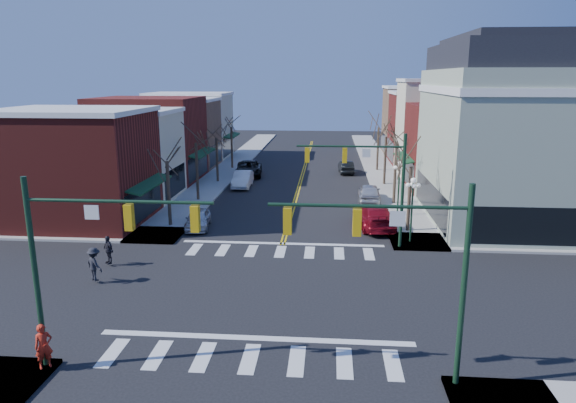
% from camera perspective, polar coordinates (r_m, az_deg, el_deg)
% --- Properties ---
extents(ground, '(160.00, 160.00, 0.00)m').
position_cam_1_polar(ground, '(25.99, -2.16, -10.09)').
color(ground, black).
rests_on(ground, ground).
extents(sidewalk_left, '(3.50, 70.00, 0.15)m').
position_cam_1_polar(sidewalk_left, '(46.32, -10.05, 0.47)').
color(sidewalk_left, '#9E9B93').
rests_on(sidewalk_left, ground).
extents(sidewalk_right, '(3.50, 70.00, 0.15)m').
position_cam_1_polar(sidewalk_right, '(45.22, 11.94, 0.07)').
color(sidewalk_right, '#9E9B93').
rests_on(sidewalk_right, ground).
extents(bldg_left_brick_a, '(10.00, 8.50, 8.00)m').
position_cam_1_polar(bldg_left_brick_a, '(40.37, -22.58, 3.39)').
color(bldg_left_brick_a, maroon).
rests_on(bldg_left_brick_a, ground).
extents(bldg_left_stucco_a, '(10.00, 7.00, 7.50)m').
position_cam_1_polar(bldg_left_stucco_a, '(47.35, -18.35, 4.80)').
color(bldg_left_stucco_a, beige).
rests_on(bldg_left_stucco_a, ground).
extents(bldg_left_brick_b, '(10.00, 9.00, 8.50)m').
position_cam_1_polar(bldg_left_brick_b, '(54.67, -15.17, 6.65)').
color(bldg_left_brick_b, maroon).
rests_on(bldg_left_brick_b, ground).
extents(bldg_left_tan, '(10.00, 7.50, 7.80)m').
position_cam_1_polar(bldg_left_tan, '(62.49, -12.63, 7.29)').
color(bldg_left_tan, '#8B684D').
rests_on(bldg_left_tan, ground).
extents(bldg_left_stucco_b, '(10.00, 8.00, 8.20)m').
position_cam_1_polar(bldg_left_stucco_b, '(69.88, -10.78, 8.18)').
color(bldg_left_stucco_b, beige).
rests_on(bldg_left_stucco_b, ground).
extents(bldg_right_brick_a, '(10.00, 8.50, 8.00)m').
position_cam_1_polar(bldg_right_brick_a, '(51.37, 18.89, 5.69)').
color(bldg_right_brick_a, maroon).
rests_on(bldg_right_brick_a, ground).
extents(bldg_right_stucco, '(10.00, 7.00, 10.00)m').
position_cam_1_polar(bldg_right_stucco, '(58.75, 17.15, 7.71)').
color(bldg_right_stucco, beige).
rests_on(bldg_right_stucco, ground).
extents(bldg_right_brick_b, '(10.00, 8.00, 8.50)m').
position_cam_1_polar(bldg_right_brick_b, '(66.14, 15.73, 7.75)').
color(bldg_right_brick_b, maroon).
rests_on(bldg_right_brick_b, ground).
extents(bldg_right_tan, '(10.00, 8.00, 9.00)m').
position_cam_1_polar(bldg_right_tan, '(73.95, 14.58, 8.59)').
color(bldg_right_tan, '#8B684D').
rests_on(bldg_right_tan, ground).
extents(victorian_corner, '(12.25, 14.25, 13.30)m').
position_cam_1_polar(victorian_corner, '(40.66, 24.36, 7.08)').
color(victorian_corner, '#93A18B').
rests_on(victorian_corner, ground).
extents(traffic_mast_near_left, '(6.60, 0.28, 7.20)m').
position_cam_1_polar(traffic_mast_near_left, '(19.15, -21.80, -4.83)').
color(traffic_mast_near_left, '#14331E').
rests_on(traffic_mast_near_left, ground).
extents(traffic_mast_near_right, '(6.60, 0.28, 7.20)m').
position_cam_1_polar(traffic_mast_near_right, '(17.42, 13.25, -6.01)').
color(traffic_mast_near_right, '#14331E').
rests_on(traffic_mast_near_right, ground).
extents(traffic_mast_far_right, '(6.60, 0.28, 7.20)m').
position_cam_1_polar(traffic_mast_far_right, '(31.66, 9.38, 3.00)').
color(traffic_mast_far_right, '#14331E').
rests_on(traffic_mast_far_right, ground).
extents(lamppost_corner, '(0.36, 0.36, 4.33)m').
position_cam_1_polar(lamppost_corner, '(33.41, 13.66, 0.29)').
color(lamppost_corner, '#14331E').
rests_on(lamppost_corner, ground).
extents(lamppost_midblock, '(0.36, 0.36, 4.33)m').
position_cam_1_polar(lamppost_midblock, '(39.70, 12.24, 2.45)').
color(lamppost_midblock, '#14331E').
rests_on(lamppost_midblock, ground).
extents(tree_left_a, '(0.24, 0.24, 4.76)m').
position_cam_1_polar(tree_left_a, '(37.29, -13.11, 0.77)').
color(tree_left_a, '#382B21').
rests_on(tree_left_a, ground).
extents(tree_left_b, '(0.24, 0.24, 5.04)m').
position_cam_1_polar(tree_left_b, '(44.79, -10.07, 3.22)').
color(tree_left_b, '#382B21').
rests_on(tree_left_b, ground).
extents(tree_left_c, '(0.24, 0.24, 4.55)m').
position_cam_1_polar(tree_left_c, '(52.50, -7.88, 4.54)').
color(tree_left_c, '#382B21').
rests_on(tree_left_c, ground).
extents(tree_left_d, '(0.24, 0.24, 4.90)m').
position_cam_1_polar(tree_left_d, '(60.23, -6.26, 5.92)').
color(tree_left_d, '#382B21').
rests_on(tree_left_d, ground).
extents(tree_right_a, '(0.24, 0.24, 4.62)m').
position_cam_1_polar(tree_right_a, '(35.99, 13.31, 0.19)').
color(tree_right_a, '#382B21').
rests_on(tree_right_a, ground).
extents(tree_right_b, '(0.24, 0.24, 5.18)m').
position_cam_1_polar(tree_right_b, '(43.69, 11.81, 2.98)').
color(tree_right_b, '#382B21').
rests_on(tree_right_b, ground).
extents(tree_right_c, '(0.24, 0.24, 4.83)m').
position_cam_1_polar(tree_right_c, '(51.55, 10.73, 4.43)').
color(tree_right_c, '#382B21').
rests_on(tree_right_c, ground).
extents(tree_right_d, '(0.24, 0.24, 4.97)m').
position_cam_1_polar(tree_right_d, '(59.42, 9.95, 5.72)').
color(tree_right_d, '#382B21').
rests_on(tree_right_d, ground).
extents(car_left_near, '(2.10, 4.15, 1.36)m').
position_cam_1_polar(car_left_near, '(36.99, -9.98, -1.90)').
color(car_left_near, silver).
rests_on(car_left_near, ground).
extents(car_left_mid, '(1.75, 4.73, 1.54)m').
position_cam_1_polar(car_left_mid, '(50.25, -5.08, 2.47)').
color(car_left_mid, white).
rests_on(car_left_mid, ground).
extents(car_left_far, '(3.32, 6.12, 1.63)m').
position_cam_1_polar(car_left_far, '(55.93, -4.38, 3.67)').
color(car_left_far, black).
rests_on(car_left_far, ground).
extents(car_right_near, '(3.06, 6.02, 1.67)m').
position_cam_1_polar(car_right_near, '(37.05, 9.55, -1.60)').
color(car_right_near, maroon).
rests_on(car_right_near, ground).
extents(car_right_mid, '(2.04, 4.70, 1.58)m').
position_cam_1_polar(car_right_mid, '(44.64, 9.02, 0.96)').
color(car_right_mid, silver).
rests_on(car_right_mid, ground).
extents(car_right_far, '(1.77, 4.28, 1.38)m').
position_cam_1_polar(car_right_far, '(57.82, 6.46, 3.82)').
color(car_right_far, black).
rests_on(car_right_far, ground).
extents(pedestrian_red_a, '(0.73, 0.70, 1.68)m').
position_cam_1_polar(pedestrian_red_a, '(21.21, -25.51, -14.31)').
color(pedestrian_red_a, red).
rests_on(pedestrian_red_a, sidewalk_left).
extents(pedestrian_dark_a, '(0.99, 0.90, 1.62)m').
position_cam_1_polar(pedestrian_dark_a, '(30.87, -19.35, -5.08)').
color(pedestrian_dark_a, '#212028').
rests_on(pedestrian_dark_a, sidewalk_left).
extents(pedestrian_dark_b, '(1.32, 1.20, 1.78)m').
position_cam_1_polar(pedestrian_dark_b, '(28.57, -20.72, -6.52)').
color(pedestrian_dark_b, black).
rests_on(pedestrian_dark_b, sidewalk_left).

